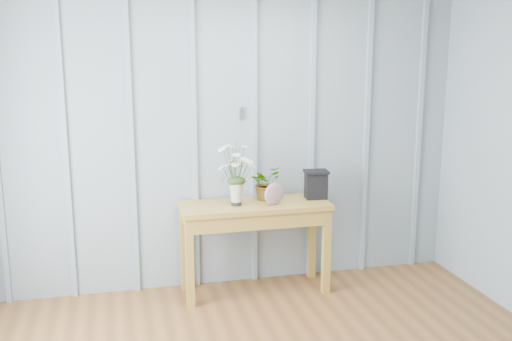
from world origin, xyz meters
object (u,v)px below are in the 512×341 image
object	(u,v)px
felt_disc_vessel	(274,194)
sideboard	(255,217)
daisy_vase	(236,166)
carved_box	(316,184)

from	to	relation	value
felt_disc_vessel	sideboard	bearing A→B (deg)	127.03
daisy_vase	felt_disc_vessel	size ratio (longest dim) A/B	2.83
felt_disc_vessel	carved_box	bearing A→B (deg)	-3.11
sideboard	daisy_vase	xyz separation A→B (m)	(-0.15, -0.02, 0.43)
sideboard	felt_disc_vessel	xyz separation A→B (m)	(0.14, -0.09, 0.21)
sideboard	daisy_vase	size ratio (longest dim) A/B	2.34
sideboard	carved_box	distance (m)	0.58
felt_disc_vessel	carved_box	world-z (taller)	carved_box
daisy_vase	carved_box	size ratio (longest dim) A/B	2.17
sideboard	felt_disc_vessel	world-z (taller)	felt_disc_vessel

